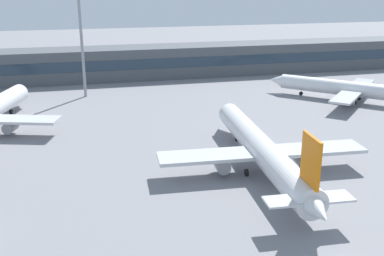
# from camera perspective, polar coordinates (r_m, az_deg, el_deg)

# --- Properties ---
(ground_plane) EXTENTS (400.00, 400.00, 0.00)m
(ground_plane) POSITION_cam_1_polar(r_m,az_deg,el_deg) (84.02, 4.62, -1.59)
(ground_plane) COLOR gray
(terminal_building) EXTENTS (152.93, 12.13, 9.00)m
(terminal_building) POSITION_cam_1_polar(r_m,az_deg,el_deg) (138.70, -3.11, 8.22)
(terminal_building) COLOR #4C5156
(terminal_building) RESTS_ON ground_plane
(airplane_near) EXTENTS (31.83, 45.60, 11.26)m
(airplane_near) POSITION_cam_1_polar(r_m,az_deg,el_deg) (71.45, 8.36, -2.41)
(airplane_near) COLOR silver
(airplane_near) RESTS_ON ground_plane
(airplane_far) EXTENTS (30.89, 30.61, 9.94)m
(airplane_far) POSITION_cam_1_polar(r_m,az_deg,el_deg) (116.08, 18.75, 4.60)
(airplane_far) COLOR white
(airplane_far) RESTS_ON ground_plane
(floodlight_tower_west) EXTENTS (3.20, 0.80, 25.48)m
(floodlight_tower_west) POSITION_cam_1_polar(r_m,az_deg,el_deg) (115.55, -13.47, 10.92)
(floodlight_tower_west) COLOR gray
(floodlight_tower_west) RESTS_ON ground_plane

